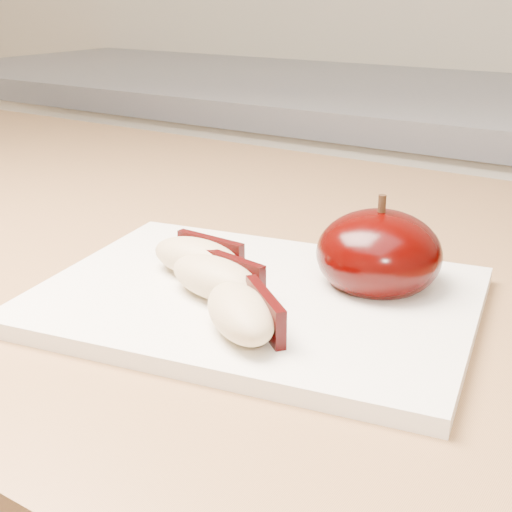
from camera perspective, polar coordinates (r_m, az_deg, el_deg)
The scene contains 6 objects.
back_cabinet at distance 1.35m, azimuth 18.53°, elevation -8.15°, with size 2.40×0.62×0.94m.
cutting_board at distance 0.47m, azimuth -0.00°, elevation -3.48°, with size 0.28×0.21×0.01m, color white.
apple_half at distance 0.48m, azimuth 9.79°, elevation 0.17°, with size 0.09×0.09×0.07m.
apple_wedge_a at distance 0.49m, azimuth -4.64°, elevation -0.08°, with size 0.07×0.04×0.03m.
apple_wedge_b at distance 0.46m, azimuth -3.14°, elevation -1.72°, with size 0.08×0.05×0.03m.
apple_wedge_c at distance 0.41m, azimuth -1.02°, elevation -4.54°, with size 0.08×0.07×0.03m.
Camera 1 is at (0.26, 0.04, 1.10)m, focal length 50.00 mm.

